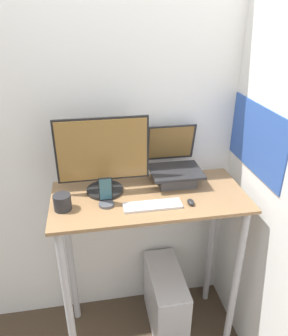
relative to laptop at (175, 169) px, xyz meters
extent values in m
cube|color=white|center=(-0.19, 0.20, 0.08)|extent=(6.00, 0.05, 2.60)
cube|color=white|center=(0.46, -0.41, 0.08)|extent=(0.05, 6.00, 2.60)
cube|color=#3359B2|center=(0.43, -0.14, 0.22)|extent=(0.01, 0.62, 0.39)
cube|color=#936D47|center=(-0.19, -0.15, -0.09)|extent=(1.12, 0.52, 0.02)
cylinder|color=#B7B7BC|center=(-0.69, -0.35, -0.66)|extent=(0.05, 0.05, 1.12)
cylinder|color=#B7B7BC|center=(0.32, -0.35, -0.66)|extent=(0.05, 0.05, 1.12)
cylinder|color=#B7B7BC|center=(-0.69, 0.06, -0.66)|extent=(0.05, 0.05, 1.12)
cylinder|color=#B7B7BC|center=(0.32, 0.06, -0.66)|extent=(0.05, 0.05, 1.12)
cube|color=#4C4C51|center=(0.00, -0.03, -0.04)|extent=(0.22, 0.17, 0.07)
cube|color=#262628|center=(0.00, -0.03, 0.00)|extent=(0.31, 0.25, 0.02)
cube|color=#262628|center=(0.00, 0.12, 0.13)|extent=(0.31, 0.07, 0.24)
cube|color=olive|center=(0.00, 0.12, 0.13)|extent=(0.28, 0.05, 0.22)
cylinder|color=black|center=(-0.44, -0.06, -0.07)|extent=(0.21, 0.21, 0.02)
cylinder|color=black|center=(-0.44, -0.06, -0.03)|extent=(0.05, 0.05, 0.07)
cube|color=black|center=(-0.44, -0.05, 0.18)|extent=(0.52, 0.01, 0.37)
cube|color=olive|center=(-0.44, -0.06, 0.18)|extent=(0.50, 0.01, 0.35)
cube|color=silver|center=(-0.19, -0.26, -0.07)|extent=(0.32, 0.09, 0.01)
cube|color=#A8A8AD|center=(-0.19, -0.26, -0.07)|extent=(0.30, 0.08, 0.00)
ellipsoid|color=#262626|center=(0.02, -0.28, -0.07)|extent=(0.04, 0.06, 0.03)
cylinder|color=#4C4C51|center=(-0.44, -0.21, -0.07)|extent=(0.09, 0.09, 0.02)
cube|color=black|center=(-0.44, -0.19, 0.01)|extent=(0.07, 0.04, 0.16)
cube|color=#336072|center=(-0.44, -0.20, 0.01)|extent=(0.06, 0.03, 0.14)
cube|color=silver|center=(-0.06, -0.11, -0.98)|extent=(0.22, 0.51, 0.48)
cube|color=#ADADB2|center=(-0.06, -0.37, -0.98)|extent=(0.21, 0.01, 0.45)
cylinder|color=#262628|center=(-0.67, -0.21, -0.04)|extent=(0.10, 0.10, 0.09)
camera|label=1|loc=(-0.50, -1.74, 0.90)|focal=35.00mm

